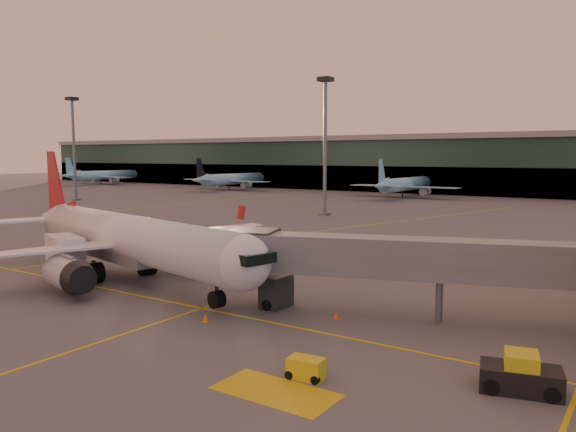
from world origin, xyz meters
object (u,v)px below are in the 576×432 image
Objects in this scene: main_airplane at (125,239)px; gpu_cart at (306,369)px; catering_truck at (65,255)px; pushback_tug at (521,376)px.

main_airplane reaches higher than gpu_cart.
pushback_tug is at bearing 15.16° from catering_truck.
catering_truck reaches higher than gpu_cart.
main_airplane reaches higher than catering_truck.
main_airplane is at bearing 152.09° from gpu_cart.
catering_truck is at bearing 161.89° from pushback_tug.
pushback_tug reaches higher than gpu_cart.
main_airplane is 27.57m from gpu_cart.
pushback_tug is (39.82, -2.86, -1.48)m from catering_truck.
gpu_cart is at bearing -8.33° from main_airplane.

